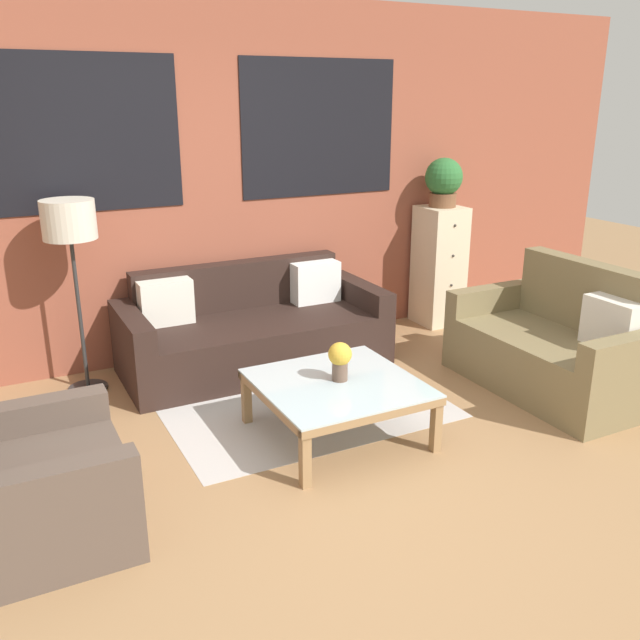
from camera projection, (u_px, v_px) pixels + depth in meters
The scene contains 11 objects.
ground_plane at pixel (365, 486), 3.75m from camera, with size 16.00×16.00×0.00m, color #9E754C.
wall_back_brick at pixel (211, 182), 5.36m from camera, with size 8.40×0.09×2.80m.
rug at pixel (297, 399), 4.82m from camera, with size 1.89×1.58×0.00m.
couch_dark at pixel (253, 332), 5.36m from camera, with size 2.05×0.88×0.78m.
settee_vintage at pixel (556, 348), 4.92m from camera, with size 0.80×1.45×0.92m.
armchair_corner at pixel (32, 487), 3.24m from camera, with size 0.80×0.88×0.84m.
coffee_table at pixel (337, 389), 4.21m from camera, with size 0.95×0.95×0.37m.
floor_lamp at pixel (70, 229), 4.62m from camera, with size 0.36×0.36×1.39m.
drawer_cabinet at pixel (439, 266), 6.30m from camera, with size 0.37×0.41×1.10m.
potted_plant at pixel (444, 181), 6.05m from camera, with size 0.34×0.34×0.44m.
flower_vase at pixel (340, 359), 4.18m from camera, with size 0.15×0.15×0.25m.
Camera 1 is at (-1.71, -2.79, 2.06)m, focal length 38.00 mm.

